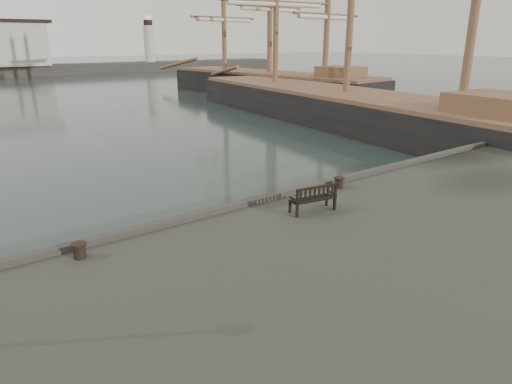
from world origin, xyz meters
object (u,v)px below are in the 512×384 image
tall_ship_far (269,89)px  tall_ship_main (344,114)px  bollard_right (339,183)px  bench (313,203)px  bollard_left (80,251)px

tall_ship_far → tall_ship_main: bearing=-116.4°
tall_ship_far → bollard_right: bearing=-131.0°
bench → bollard_right: bearing=35.8°
bollard_right → bench: bearing=-153.9°
bollard_left → tall_ship_far: size_ratio=0.01×
bollard_left → tall_ship_main: (27.01, 15.94, -1.00)m
bollard_left → bollard_right: bollard_right is taller
bench → tall_ship_main: bearing=50.3°
bench → tall_ship_far: 45.68m
tall_ship_main → bollard_right: bearing=-130.9°
tall_ship_far → bench: bearing=-132.7°
bench → bollard_right: size_ratio=3.82×
bench → bollard_right: 2.79m
bollard_right → bollard_left: bearing=-179.4°
bench → tall_ship_far: tall_ship_far is taller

